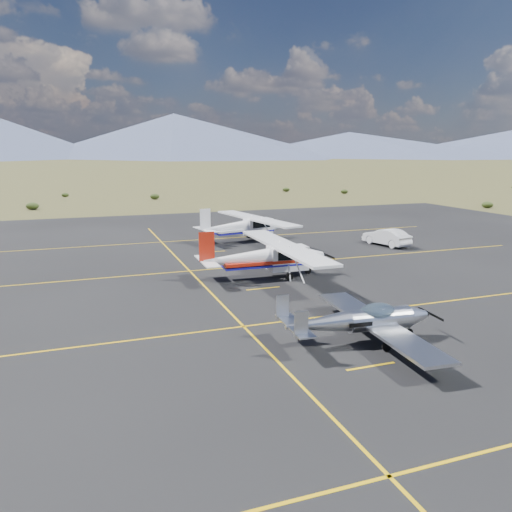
{
  "coord_description": "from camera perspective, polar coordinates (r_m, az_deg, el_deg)",
  "views": [
    {
      "loc": [
        -12.57,
        -17.83,
        7.64
      ],
      "look_at": [
        -2.93,
        8.87,
        1.6
      ],
      "focal_mm": 35.0,
      "sensor_mm": 36.0,
      "label": 1
    }
  ],
  "objects": [
    {
      "name": "aircraft_plain",
      "position": [
        42.64,
        -1.37,
        3.48
      ],
      "size": [
        7.23,
        11.77,
        2.97
      ],
      "rotation": [
        0.0,
        0.0,
        0.18
      ],
      "color": "white",
      "rests_on": "apron"
    },
    {
      "name": "apron",
      "position": [
        28.86,
        6.77,
        -3.43
      ],
      "size": [
        72.0,
        72.0,
        0.02
      ],
      "primitive_type": "cube",
      "color": "black",
      "rests_on": "ground"
    },
    {
      "name": "ground",
      "position": [
        23.12,
        14.59,
        -7.69
      ],
      "size": [
        1600.0,
        1600.0,
        0.0
      ],
      "primitive_type": "plane",
      "color": "#383D1C",
      "rests_on": "ground"
    },
    {
      "name": "aircraft_cessna",
      "position": [
        30.19,
        1.16,
        -0.04
      ],
      "size": [
        7.12,
        11.89,
        3.02
      ],
      "rotation": [
        0.0,
        0.0,
        -0.02
      ],
      "color": "white",
      "rests_on": "apron"
    },
    {
      "name": "sedan",
      "position": [
        42.07,
        14.69,
        2.12
      ],
      "size": [
        2.35,
        4.41,
        1.38
      ],
      "primitive_type": "imported",
      "rotation": [
        0.0,
        0.0,
        3.36
      ],
      "color": "white",
      "rests_on": "apron"
    },
    {
      "name": "aircraft_low_wing",
      "position": [
        20.73,
        12.09,
        -7.21
      ],
      "size": [
        6.27,
        8.73,
        1.89
      ],
      "rotation": [
        0.0,
        0.0,
        -0.07
      ],
      "color": "silver",
      "rests_on": "apron"
    }
  ]
}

